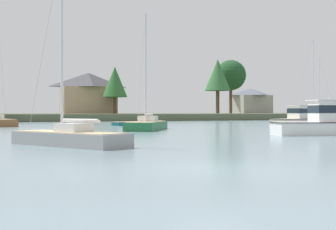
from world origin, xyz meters
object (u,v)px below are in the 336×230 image
Objects in this scene: dinghy_teal at (125,124)px; sailboat_navy at (315,122)px; cruiser_cream at (302,122)px; cruiser_white at (334,127)px; sailboat_green at (147,127)px; mooring_buoy_yellow at (60,134)px; sailboat_grey at (69,141)px; sailboat_orange at (317,120)px.

dinghy_teal is 0.38× the size of sailboat_navy.
cruiser_white is (-9.14, -15.69, 0.00)m from cruiser_cream.
cruiser_cream is at bearing 6.05° from sailboat_green.
cruiser_cream is (16.44, -11.42, 0.39)m from dinghy_teal.
sailboat_green is 23.55× the size of mooring_buoy_yellow.
cruiser_white is 19.41m from sailboat_grey.
mooring_buoy_yellow is (-8.70, -6.76, -0.16)m from sailboat_green.
sailboat_navy is (9.78, 10.22, -0.34)m from cruiser_cream.
sailboat_orange reaches higher than dinghy_teal.
sailboat_navy reaches higher than dinghy_teal.
sailboat_orange is 46.39m from cruiser_white.
sailboat_green is (-1.84, -13.36, 0.07)m from dinghy_teal.
cruiser_cream is at bearing 17.87° from mooring_buoy_yellow.
cruiser_white is (7.30, -27.11, 0.39)m from dinghy_teal.
cruiser_white reaches higher than mooring_buoy_yellow.
sailboat_orange is 1.38× the size of sailboat_grey.
sailboat_navy is at bearing 53.86° from cruiser_white.
cruiser_cream is 0.72× the size of sailboat_green.
sailboat_orange reaches higher than sailboat_green.
mooring_buoy_yellow is at bearing -117.65° from dinghy_teal.
sailboat_orange is 1.71× the size of cruiser_white.
dinghy_teal is 22.72m from mooring_buoy_yellow.
sailboat_navy is at bearing 27.23° from mooring_buoy_yellow.
cruiser_white is 17.81× the size of mooring_buoy_yellow.
mooring_buoy_yellow is at bearing -142.14° from sailboat_green.
dinghy_teal is 33.07m from sailboat_grey.
mooring_buoy_yellow is (-10.54, -20.12, -0.08)m from dinghy_teal.
sailboat_green reaches higher than sailboat_navy.
sailboat_navy is 48.20m from sailboat_grey.
cruiser_cream is 34.26m from sailboat_grey.
sailboat_green is at bearing 123.63° from cruiser_white.
cruiser_cream is 28.36m from mooring_buoy_yellow.
sailboat_green reaches higher than cruiser_cream.
cruiser_cream is 16.90× the size of mooring_buoy_yellow.
sailboat_orange is 1.49× the size of sailboat_navy.
sailboat_green is (9.88, 17.56, 0.02)m from sailboat_grey.
cruiser_cream reaches higher than mooring_buoy_yellow.
sailboat_orange reaches higher than sailboat_navy.
cruiser_cream is at bearing 59.78° from cruiser_white.
mooring_buoy_yellow is (-36.76, -18.92, -0.13)m from sailboat_navy.
sailboat_orange is at bearing 31.82° from sailboat_green.
sailboat_orange is 30.43× the size of mooring_buoy_yellow.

